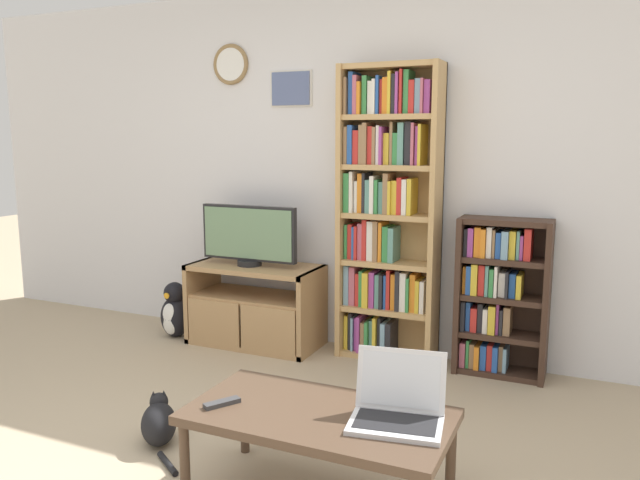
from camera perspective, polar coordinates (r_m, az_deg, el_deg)
The scene contains 10 objects.
wall_back at distance 4.53m, azimuth 3.15°, elevation 6.37°, with size 6.82×0.09×2.60m.
tv_stand at distance 4.70m, azimuth -6.02°, elevation -5.90°, with size 0.98×0.47×0.60m.
television at distance 4.60m, azimuth -6.52°, elevation 0.44°, with size 0.76×0.18×0.44m.
bookshelf_tall at distance 4.30m, azimuth 6.01°, elevation 2.55°, with size 0.69×0.26×2.02m.
bookshelf_short at distance 4.23m, azimuth 15.91°, elevation -4.86°, with size 0.58×0.26×1.03m.
coffee_table at distance 2.72m, azimuth -0.13°, elevation -16.24°, with size 1.10×0.57×0.41m.
laptop at distance 2.62m, azimuth 7.13°, elevation -14.77°, with size 0.41×0.35×0.27m.
remote_near_laptop at distance 2.79m, azimuth -8.95°, elevation -14.51°, with size 0.12×0.16×0.02m.
cat at distance 3.41m, azimuth -14.51°, elevation -15.83°, with size 0.43×0.40×0.25m.
penguin_figurine at distance 5.00m, azimuth -13.16°, elevation -6.45°, with size 0.23×0.21×0.43m.
Camera 1 is at (1.61, -1.85, 1.55)m, focal length 35.00 mm.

